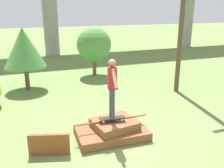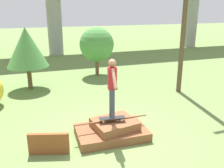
{
  "view_description": "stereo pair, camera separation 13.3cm",
  "coord_description": "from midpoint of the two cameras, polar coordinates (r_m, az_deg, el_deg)",
  "views": [
    {
      "loc": [
        -2.15,
        -6.05,
        3.61
      ],
      "look_at": [
        -0.0,
        -0.07,
        1.61
      ],
      "focal_mm": 40.0,
      "sensor_mm": 36.0,
      "label": 1
    },
    {
      "loc": [
        -2.02,
        -6.09,
        3.61
      ],
      "look_at": [
        -0.0,
        -0.07,
        1.61
      ],
      "focal_mm": 40.0,
      "sensor_mm": 36.0,
      "label": 2
    }
  ],
  "objects": [
    {
      "name": "tree_behind_right",
      "position": [
        11.48,
        -19.83,
        7.82
      ],
      "size": [
        1.79,
        1.79,
        2.76
      ],
      "color": "brown",
      "rests_on": "ground_plane"
    },
    {
      "name": "ground_plane",
      "position": [
        7.36,
        -0.68,
        -11.9
      ],
      "size": [
        80.0,
        80.0,
        0.0
      ],
      "primitive_type": "plane",
      "color": "olive"
    },
    {
      "name": "tree_behind_left",
      "position": [
        13.31,
        -4.43,
        8.95
      ],
      "size": [
        1.81,
        1.81,
        2.57
      ],
      "color": "brown",
      "rests_on": "ground_plane"
    },
    {
      "name": "skateboard",
      "position": [
        7.03,
        -0.55,
        -7.79
      ],
      "size": [
        0.76,
        0.3,
        0.09
      ],
      "color": "black",
      "rests_on": "scrap_pile"
    },
    {
      "name": "scrap_pile",
      "position": [
        7.28,
        -0.47,
        -10.45
      ],
      "size": [
        2.17,
        1.33,
        0.54
      ],
      "color": "brown",
      "rests_on": "ground_plane"
    },
    {
      "name": "scrap_plank_loose",
      "position": [
        6.64,
        -14.76,
        -13.24
      ],
      "size": [
        1.01,
        0.38,
        0.57
      ],
      "color": "brown",
      "rests_on": "ground_plane"
    },
    {
      "name": "skater",
      "position": [
        6.67,
        -0.57,
        -0.16
      ],
      "size": [
        0.25,
        1.15,
        1.66
      ],
      "color": "#383D4C",
      "rests_on": "skateboard"
    }
  ]
}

